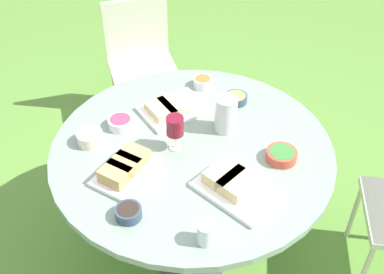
{
  "coord_description": "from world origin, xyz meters",
  "views": [
    {
      "loc": [
        -1.64,
        0.25,
        2.25
      ],
      "look_at": [
        0.0,
        0.0,
        0.83
      ],
      "focal_mm": 45.0,
      "sensor_mm": 36.0,
      "label": 1
    }
  ],
  "objects_px": {
    "dining_table": "(192,163)",
    "water_pitcher": "(226,114)",
    "wine_glass": "(175,127)",
    "chair_far_back": "(141,56)"
  },
  "relations": [
    {
      "from": "dining_table",
      "to": "water_pitcher",
      "type": "bearing_deg",
      "value": -59.71
    },
    {
      "from": "water_pitcher",
      "to": "wine_glass",
      "type": "distance_m",
      "value": 0.27
    },
    {
      "from": "chair_far_back",
      "to": "wine_glass",
      "type": "distance_m",
      "value": 1.3
    },
    {
      "from": "chair_far_back",
      "to": "wine_glass",
      "type": "relative_size",
      "value": 5.05
    },
    {
      "from": "chair_far_back",
      "to": "water_pitcher",
      "type": "xyz_separation_m",
      "value": [
        -1.14,
        -0.34,
        0.33
      ]
    },
    {
      "from": "chair_far_back",
      "to": "water_pitcher",
      "type": "distance_m",
      "value": 1.24
    },
    {
      "from": "dining_table",
      "to": "chair_far_back",
      "type": "bearing_deg",
      "value": 7.56
    },
    {
      "from": "water_pitcher",
      "to": "wine_glass",
      "type": "relative_size",
      "value": 1.03
    },
    {
      "from": "dining_table",
      "to": "chair_far_back",
      "type": "height_order",
      "value": "chair_far_back"
    },
    {
      "from": "chair_far_back",
      "to": "wine_glass",
      "type": "xyz_separation_m",
      "value": [
        -1.24,
        -0.09,
        0.37
      ]
    }
  ]
}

